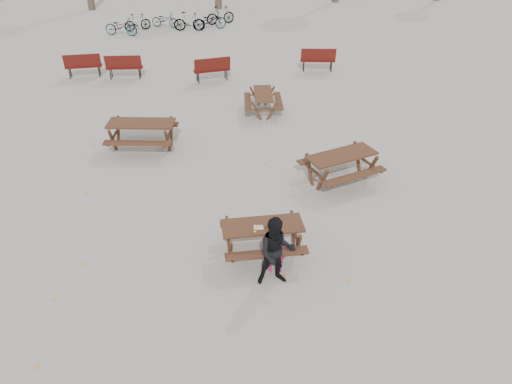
{
  "coord_description": "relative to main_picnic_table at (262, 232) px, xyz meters",
  "views": [
    {
      "loc": [
        -1.42,
        -8.74,
        7.28
      ],
      "look_at": [
        0.0,
        1.0,
        1.0
      ],
      "focal_mm": 35.0,
      "sensor_mm": 36.0,
      "label": 1
    }
  ],
  "objects": [
    {
      "name": "bread_roll",
      "position": [
        -0.1,
        -0.12,
        0.25
      ],
      "size": [
        0.14,
        0.06,
        0.05
      ],
      "primitive_type": "ellipsoid",
      "color": "tan",
      "rests_on": "food_tray"
    },
    {
      "name": "bicycle_row",
      "position": [
        -1.69,
        19.8,
        -0.12
      ],
      "size": [
        7.24,
        2.68,
        1.0
      ],
      "color": "black",
      "rests_on": "ground"
    },
    {
      "name": "child",
      "position": [
        0.19,
        -0.66,
        -0.01
      ],
      "size": [
        0.44,
        0.31,
        1.16
      ],
      "primitive_type": "imported",
      "rotation": [
        0.0,
        0.0,
        -0.07
      ],
      "color": "#B51665",
      "rests_on": "ground"
    },
    {
      "name": "picnic_table_east",
      "position": [
        2.64,
        2.82,
        -0.17
      ],
      "size": [
        2.33,
        2.09,
        0.83
      ],
      "primitive_type": null,
      "rotation": [
        0.0,
        0.0,
        0.32
      ],
      "color": "#321E12",
      "rests_on": "ground"
    },
    {
      "name": "picnic_table_north",
      "position": [
        -2.9,
        5.64,
        -0.15
      ],
      "size": [
        2.28,
        1.96,
        0.87
      ],
      "primitive_type": null,
      "rotation": [
        0.0,
        0.0,
        -0.17
      ],
      "color": "#321E12",
      "rests_on": "ground"
    },
    {
      "name": "park_bench_row",
      "position": [
        -1.4,
        12.08,
        -0.07
      ],
      "size": [
        11.56,
        1.91,
        1.03
      ],
      "color": "#5E1712",
      "rests_on": "ground"
    },
    {
      "name": "main_picnic_table",
      "position": [
        0.0,
        0.0,
        0.0
      ],
      "size": [
        1.8,
        1.45,
        0.78
      ],
      "color": "#321E12",
      "rests_on": "ground"
    },
    {
      "name": "ground",
      "position": [
        0.0,
        0.0,
        -0.59
      ],
      "size": [
        80.0,
        80.0,
        0.0
      ],
      "primitive_type": "plane",
      "color": "gray",
      "rests_on": "ground"
    },
    {
      "name": "picnic_table_far",
      "position": [
        1.27,
        7.88,
        -0.23
      ],
      "size": [
        1.5,
        1.79,
        0.72
      ],
      "primitive_type": null,
      "rotation": [
        0.0,
        0.0,
        1.47
      ],
      "color": "#321E12",
      "rests_on": "ground"
    },
    {
      "name": "adult",
      "position": [
        0.13,
        -1.0,
        0.22
      ],
      "size": [
        0.79,
        0.62,
        1.61
      ],
      "primitive_type": "imported",
      "rotation": [
        0.0,
        0.0,
        -0.02
      ],
      "color": "black",
      "rests_on": "ground"
    },
    {
      "name": "food_tray",
      "position": [
        -0.1,
        -0.12,
        0.21
      ],
      "size": [
        0.18,
        0.11,
        0.03
      ],
      "primitive_type": "cube",
      "color": "white",
      "rests_on": "main_picnic_table"
    },
    {
      "name": "soda_bottle",
      "position": [
        -0.2,
        -0.22,
        0.26
      ],
      "size": [
        0.07,
        0.07,
        0.17
      ],
      "color": "silver",
      "rests_on": "main_picnic_table"
    },
    {
      "name": "fallen_leaves",
      "position": [
        0.5,
        2.5,
        -0.58
      ],
      "size": [
        11.0,
        11.0,
        0.01
      ],
      "primitive_type": null,
      "color": "gold",
      "rests_on": "ground"
    }
  ]
}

